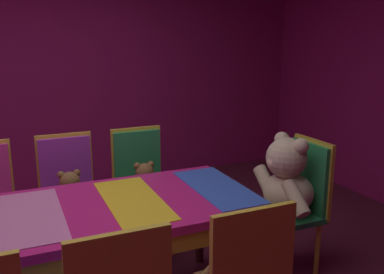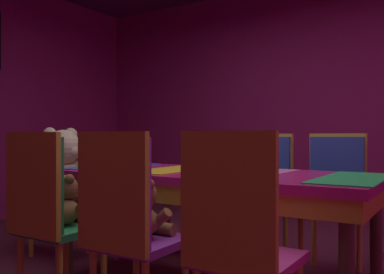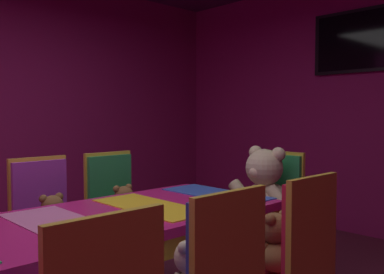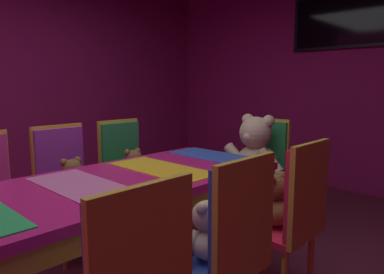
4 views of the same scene
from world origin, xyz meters
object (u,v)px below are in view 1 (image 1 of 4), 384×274
(teddy_left_2, at_px, (145,183))
(throne_chair, at_px, (302,192))
(chair_left_1, at_px, (68,186))
(banquet_table, at_px, (86,222))
(chair_left_2, at_px, (140,176))
(king_teddy_bear, at_px, (284,181))
(teddy_right_2, at_px, (228,266))
(teddy_left_1, at_px, (71,194))

(teddy_left_2, relative_size, throne_chair, 0.31)
(chair_left_1, bearing_deg, banquet_table, -0.62)
(chair_left_2, distance_m, king_teddy_bear, 1.16)
(banquet_table, height_order, teddy_right_2, teddy_right_2)
(chair_left_1, height_order, teddy_right_2, chair_left_1)
(teddy_left_1, distance_m, teddy_right_2, 1.46)
(teddy_left_1, relative_size, throne_chair, 0.32)
(chair_left_2, bearing_deg, teddy_left_1, -75.75)
(chair_left_1, distance_m, chair_left_2, 0.56)
(chair_left_2, bearing_deg, banquet_table, -34.75)
(chair_left_2, xyz_separation_m, teddy_right_2, (1.50, -0.01, -0.00))
(teddy_left_1, distance_m, chair_left_2, 0.58)
(banquet_table, height_order, chair_left_1, chair_left_1)
(banquet_table, xyz_separation_m, chair_left_2, (-0.83, 0.57, -0.06))
(teddy_left_1, relative_size, teddy_right_2, 0.92)
(teddy_left_2, bearing_deg, chair_left_1, -104.50)
(chair_left_1, bearing_deg, teddy_right_2, 20.34)
(teddy_right_2, bearing_deg, king_teddy_bear, -50.54)
(chair_left_1, relative_size, king_teddy_bear, 1.62)
(teddy_left_2, relative_size, king_teddy_bear, 0.51)
(chair_left_1, height_order, chair_left_2, same)
(banquet_table, height_order, throne_chair, throne_chair)
(teddy_left_1, xyz_separation_m, chair_left_2, (-0.14, 0.56, 0.01))
(banquet_table, bearing_deg, teddy_left_2, 139.94)
(banquet_table, distance_m, teddy_left_2, 0.89)
(teddy_right_2, height_order, throne_chair, throne_chair)
(chair_left_1, height_order, throne_chair, same)
(teddy_left_1, relative_size, king_teddy_bear, 0.52)
(banquet_table, relative_size, teddy_left_2, 6.53)
(chair_left_2, distance_m, teddy_left_2, 0.14)
(teddy_left_1, bearing_deg, throne_chair, 66.03)
(teddy_left_2, bearing_deg, banquet_table, -40.06)
(chair_left_1, xyz_separation_m, chair_left_2, (0.00, 0.56, 0.00))
(banquet_table, distance_m, throne_chair, 1.54)
(chair_left_2, relative_size, king_teddy_bear, 1.62)
(banquet_table, relative_size, teddy_left_1, 6.43)
(throne_chair, bearing_deg, banquet_table, -0.00)
(chair_left_1, distance_m, king_teddy_bear, 1.60)
(teddy_right_2, xyz_separation_m, throne_chair, (-0.67, 0.98, 0.00))
(chair_left_1, distance_m, teddy_right_2, 1.60)
(throne_chair, bearing_deg, teddy_left_2, -35.04)
(chair_left_1, distance_m, teddy_left_1, 0.15)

